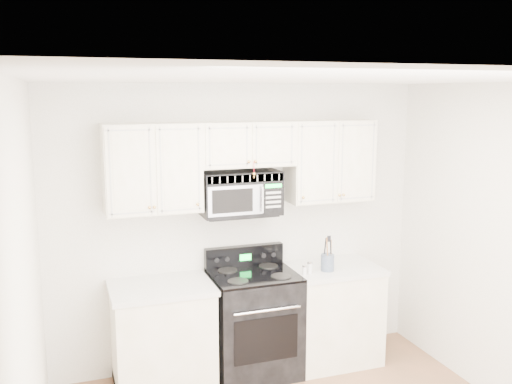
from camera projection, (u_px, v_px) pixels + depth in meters
name	position (u px, v px, depth m)	size (l,w,h in m)	color
room	(323.00, 285.00, 3.65)	(3.51, 3.51, 2.61)	#8F593D
base_cabinet_left	(163.00, 340.00, 4.88)	(0.86, 0.65, 0.92)	white
base_cabinet_right	(331.00, 316.00, 5.40)	(0.86, 0.65, 0.92)	white
range	(254.00, 321.00, 5.13)	(0.75, 0.68, 1.12)	black
upper_cabinets	(245.00, 160.00, 5.02)	(2.44, 0.37, 0.75)	white
microwave	(240.00, 193.00, 5.03)	(0.70, 0.40, 0.39)	black
utensil_crock	(327.00, 262.00, 5.17)	(0.12, 0.12, 0.32)	slate
shaker_salt	(304.00, 270.00, 5.05)	(0.04, 0.04, 0.09)	silver
shaker_pepper	(310.00, 267.00, 5.10)	(0.05, 0.05, 0.11)	silver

